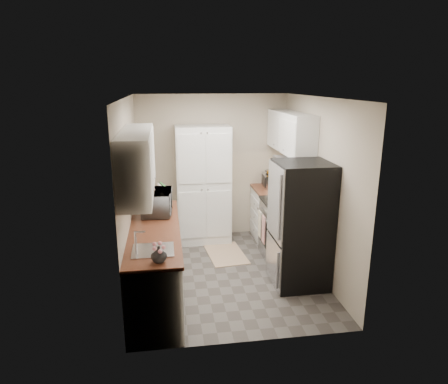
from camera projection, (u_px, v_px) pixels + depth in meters
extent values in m
plane|color=#56514C|center=(227.00, 273.00, 5.82)|extent=(3.20, 3.20, 0.00)
cube|color=#BFB19A|center=(213.00, 167.00, 7.01)|extent=(2.60, 0.04, 2.50)
cube|color=#BFB19A|center=(252.00, 233.00, 3.96)|extent=(2.60, 0.04, 2.50)
cube|color=#BFB19A|center=(130.00, 194.00, 5.30)|extent=(0.04, 3.20, 2.50)
cube|color=#BFB19A|center=(317.00, 187.00, 5.67)|extent=(0.04, 3.20, 2.50)
cube|color=white|center=(227.00, 97.00, 5.15)|extent=(2.60, 3.20, 0.04)
cube|color=white|center=(137.00, 162.00, 4.45)|extent=(0.33, 1.60, 0.70)
cube|color=white|center=(290.00, 135.00, 6.25)|extent=(0.33, 1.55, 0.58)
cube|color=#99999E|center=(294.00, 163.00, 5.93)|extent=(0.45, 0.76, 0.13)
cube|color=#B7B7BC|center=(153.00, 251.00, 4.33)|extent=(0.45, 0.40, 0.02)
cube|color=brown|center=(133.00, 195.00, 5.51)|extent=(0.02, 0.22, 0.22)
cube|color=white|center=(203.00, 185.00, 6.77)|extent=(0.90, 0.55, 2.00)
cube|color=white|center=(156.00, 263.00, 5.15)|extent=(0.60, 2.30, 0.88)
cube|color=brown|center=(154.00, 229.00, 5.03)|extent=(0.63, 2.33, 0.04)
cube|color=white|center=(272.00, 215.00, 6.97)|extent=(0.60, 0.80, 0.88)
cube|color=brown|center=(273.00, 190.00, 6.85)|extent=(0.63, 0.83, 0.04)
cube|color=#B7B7BC|center=(284.00, 231.00, 6.20)|extent=(0.64, 0.76, 0.90)
cube|color=black|center=(286.00, 203.00, 6.08)|extent=(0.66, 0.78, 0.03)
cube|color=black|center=(304.00, 195.00, 6.09)|extent=(0.06, 0.76, 0.22)
cube|color=#EDAB99|center=(264.00, 230.00, 5.99)|extent=(0.01, 0.16, 0.42)
cube|color=beige|center=(260.00, 224.00, 6.22)|extent=(0.01, 0.16, 0.42)
cube|color=#B7B7BC|center=(301.00, 225.00, 5.33)|extent=(0.70, 0.72, 1.70)
imported|color=#AEAFB3|center=(157.00, 202.00, 5.52)|extent=(0.43, 0.60, 0.32)
cylinder|color=black|center=(148.00, 199.00, 5.75)|extent=(0.07, 0.07, 0.29)
imported|color=silver|center=(159.00, 254.00, 4.05)|extent=(0.21, 0.21, 0.17)
cube|color=#3C883D|center=(164.00, 194.00, 5.90)|extent=(0.09, 0.26, 0.33)
cube|color=#ABABB0|center=(273.00, 180.00, 6.93)|extent=(0.34, 0.42, 0.23)
cube|color=tan|center=(226.00, 254.00, 6.45)|extent=(0.65, 0.95, 0.01)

